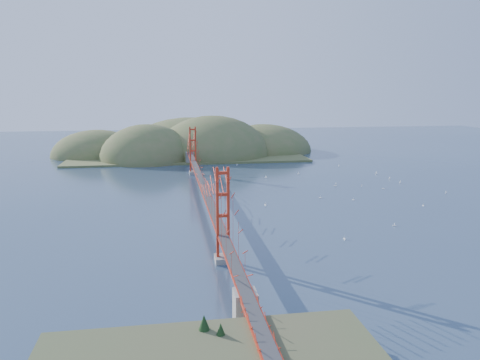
{
  "coord_description": "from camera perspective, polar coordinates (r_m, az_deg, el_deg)",
  "views": [
    {
      "loc": [
        -6.47,
        -83.63,
        20.73
      ],
      "look_at": [
        6.86,
        0.0,
        4.12
      ],
      "focal_mm": 35.0,
      "sensor_mm": 36.0,
      "label": 1
    }
  ],
  "objects": [
    {
      "name": "sailboat_extra_0",
      "position": [
        90.98,
        13.66,
        -2.3
      ],
      "size": [
        0.56,
        0.56,
        0.6
      ],
      "color": "white",
      "rests_on": "ground"
    },
    {
      "name": "sailboat_7",
      "position": [
        115.91,
        7.13,
        0.78
      ],
      "size": [
        0.56,
        0.47,
        0.65
      ],
      "color": "white",
      "rests_on": "ground"
    },
    {
      "name": "sailboat_11",
      "position": [
        102.56,
        17.09,
        -0.98
      ],
      "size": [
        0.55,
        0.55,
        0.61
      ],
      "color": "white",
      "rests_on": "ground"
    },
    {
      "name": "sailboat_15",
      "position": [
        129.88,
        11.96,
        1.74
      ],
      "size": [
        0.45,
        0.54,
        0.63
      ],
      "color": "white",
      "rests_on": "ground"
    },
    {
      "name": "bridge",
      "position": [
        85.17,
        -4.58,
        1.79
      ],
      "size": [
        2.2,
        94.4,
        12.0
      ],
      "color": "gray",
      "rests_on": "ground"
    },
    {
      "name": "approach_viaduct",
      "position": [
        37.13,
        2.27,
        -18.24
      ],
      "size": [
        1.4,
        12.0,
        3.38
      ],
      "color": "#B32713",
      "rests_on": "ground"
    },
    {
      "name": "ground",
      "position": [
        86.4,
        -4.5,
        -2.82
      ],
      "size": [
        320.0,
        320.0,
        0.0
      ],
      "primitive_type": "plane",
      "color": "#314762",
      "rests_on": "ground"
    },
    {
      "name": "sailboat_12",
      "position": [
        128.74,
        -0.37,
        1.9
      ],
      "size": [
        0.55,
        0.49,
        0.62
      ],
      "color": "white",
      "rests_on": "ground"
    },
    {
      "name": "sailboat_8",
      "position": [
        110.15,
        18.93,
        -0.28
      ],
      "size": [
        0.58,
        0.58,
        0.64
      ],
      "color": "white",
      "rests_on": "ground"
    },
    {
      "name": "fort",
      "position": [
        41.64,
        1.65,
        -17.72
      ],
      "size": [
        3.7,
        2.3,
        1.75
      ],
      "color": "brown",
      "rests_on": "ground"
    },
    {
      "name": "sailboat_17",
      "position": [
        119.93,
        16.28,
        0.77
      ],
      "size": [
        0.65,
        0.64,
        0.73
      ],
      "color": "white",
      "rests_on": "ground"
    },
    {
      "name": "far_headlands",
      "position": [
        153.8,
        -5.75,
        3.3
      ],
      "size": [
        84.0,
        58.0,
        25.0
      ],
      "color": "brown",
      "rests_on": "ground"
    },
    {
      "name": "sailboat_9",
      "position": [
        102.62,
        23.8,
        -1.43
      ],
      "size": [
        0.63,
        0.63,
        0.66
      ],
      "color": "white",
      "rests_on": "ground"
    },
    {
      "name": "promontory",
      "position": [
        41.24,
        1.26,
        -18.89
      ],
      "size": [
        9.0,
        6.0,
        0.24
      ],
      "primitive_type": "cube",
      "color": "#59544C",
      "rests_on": "ground"
    },
    {
      "name": "sailboat_2",
      "position": [
        75.78,
        18.32,
        -5.25
      ],
      "size": [
        0.53,
        0.48,
        0.6
      ],
      "color": "white",
      "rests_on": "ground"
    },
    {
      "name": "sailboat_1",
      "position": [
        91.25,
        9.76,
        -2.1
      ],
      "size": [
        0.66,
        0.66,
        0.69
      ],
      "color": "white",
      "rests_on": "ground"
    },
    {
      "name": "sailboat_10",
      "position": [
        67.42,
        12.63,
        -6.96
      ],
      "size": [
        0.49,
        0.56,
        0.64
      ],
      "color": "white",
      "rests_on": "ground"
    },
    {
      "name": "sailboat_16",
      "position": [
        103.1,
        11.54,
        -0.64
      ],
      "size": [
        0.65,
        0.65,
        0.68
      ],
      "color": "white",
      "rests_on": "ground"
    },
    {
      "name": "sailboat_4",
      "position": [
        105.02,
        11.61,
        -0.44
      ],
      "size": [
        0.45,
        0.49,
        0.55
      ],
      "color": "white",
      "rests_on": "ground"
    },
    {
      "name": "sailboat_extra_1",
      "position": [
        114.39,
        17.78,
        0.19
      ],
      "size": [
        0.55,
        0.55,
        0.62
      ],
      "color": "white",
      "rests_on": "ground"
    },
    {
      "name": "sailboat_14",
      "position": [
        104.0,
        14.6,
        -0.69
      ],
      "size": [
        0.52,
        0.53,
        0.59
      ],
      "color": "white",
      "rests_on": "ground"
    },
    {
      "name": "sailboat_5",
      "position": [
        90.38,
        21.45,
        -2.86
      ],
      "size": [
        0.38,
        0.47,
        0.56
      ],
      "color": "white",
      "rests_on": "ground"
    },
    {
      "name": "sailboat_0",
      "position": [
        84.54,
        3.13,
        -3.01
      ],
      "size": [
        0.52,
        0.59,
        0.67
      ],
      "color": "white",
      "rests_on": "ground"
    },
    {
      "name": "sailboat_3",
      "position": [
        110.29,
        3.18,
        0.33
      ],
      "size": [
        0.66,
        0.66,
        0.73
      ],
      "color": "white",
      "rests_on": "ground"
    }
  ]
}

